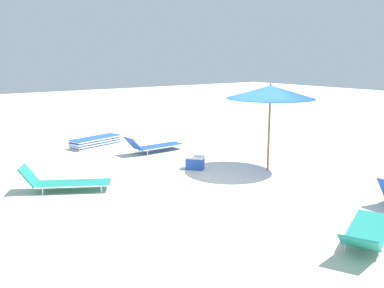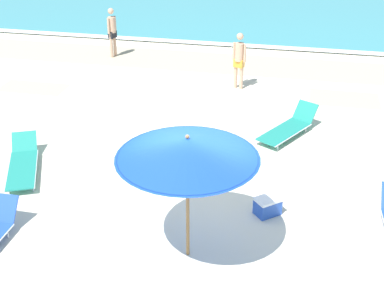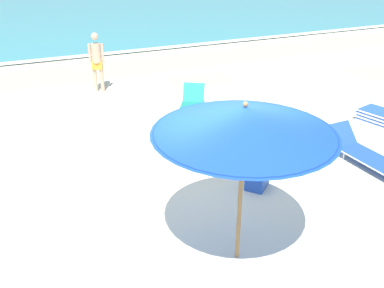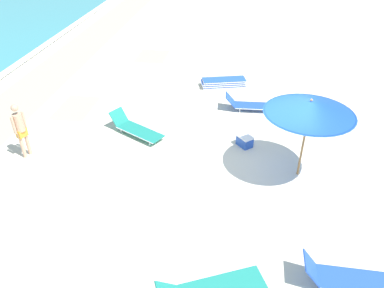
{
  "view_description": "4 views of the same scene",
  "coord_description": "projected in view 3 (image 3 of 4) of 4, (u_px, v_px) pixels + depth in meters",
  "views": [
    {
      "loc": [
        -8.08,
        7.36,
        3.11
      ],
      "look_at": [
        0.2,
        1.29,
        1.0
      ],
      "focal_mm": 40.0,
      "sensor_mm": 36.0,
      "label": 1
    },
    {
      "loc": [
        1.58,
        -8.56,
        6.24
      ],
      "look_at": [
        -0.6,
        1.8,
        0.68
      ],
      "focal_mm": 50.0,
      "sensor_mm": 36.0,
      "label": 2
    },
    {
      "loc": [
        -2.65,
        -5.38,
        4.23
      ],
      "look_at": [
        0.11,
        0.91,
        0.89
      ],
      "focal_mm": 40.0,
      "sensor_mm": 36.0,
      "label": 3
    },
    {
      "loc": [
        -8.99,
        0.72,
        6.63
      ],
      "look_at": [
        -0.13,
        1.94,
        0.81
      ],
      "focal_mm": 35.0,
      "sensor_mm": 36.0,
      "label": 4
    }
  ],
  "objects": [
    {
      "name": "beachgoer_wading_adult",
      "position": [
        97.0,
        59.0,
        12.53
      ],
      "size": [
        0.43,
        0.27,
        1.76
      ],
      "rotation": [
        0.0,
        0.0,
        5.93
      ],
      "color": "tan",
      "rests_on": "ground_plane"
    },
    {
      "name": "cooler_box",
      "position": [
        257.0,
        178.0,
        7.94
      ],
      "size": [
        0.61,
        0.59,
        0.37
      ],
      "rotation": [
        0.0,
        0.0,
        0.71
      ],
      "color": "blue",
      "rests_on": "ground_plane"
    },
    {
      "name": "sun_lounger_near_water_left",
      "position": [
        370.0,
        156.0,
        8.68
      ],
      "size": [
        0.71,
        2.06,
        0.6
      ],
      "rotation": [
        0.0,
        0.0,
        0.05
      ],
      "color": "blue",
      "rests_on": "ground_plane"
    },
    {
      "name": "sun_lounger_beside_umbrella",
      "position": [
        191.0,
        109.0,
        11.03
      ],
      "size": [
        1.53,
        2.06,
        0.63
      ],
      "rotation": [
        0.0,
        0.0,
        -0.52
      ],
      "color": "#1E8475",
      "rests_on": "ground_plane"
    },
    {
      "name": "beach_umbrella",
      "position": [
        245.0,
        121.0,
        5.34
      ],
      "size": [
        2.39,
        2.39,
        2.41
      ],
      "color": "olive",
      "rests_on": "ground_plane"
    },
    {
      "name": "ground_plane",
      "position": [
        207.0,
        218.0,
        7.28
      ],
      "size": [
        60.0,
        60.0,
        0.16
      ],
      "color": "beige"
    },
    {
      "name": "ocean_water",
      "position": [
        50.0,
        19.0,
        24.21
      ],
      "size": [
        60.0,
        18.86,
        0.07
      ],
      "color": "teal",
      "rests_on": "ground_plane"
    }
  ]
}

